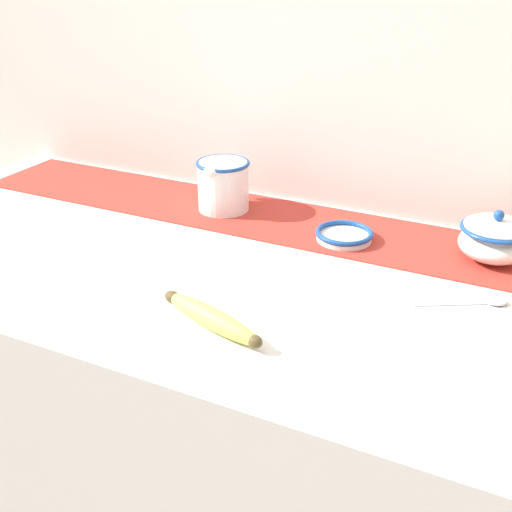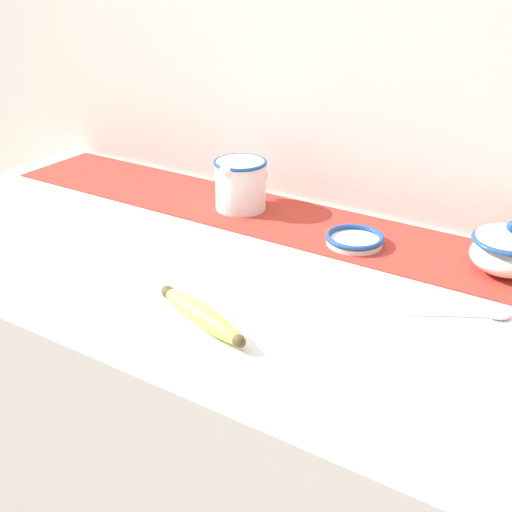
{
  "view_description": "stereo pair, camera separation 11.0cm",
  "coord_description": "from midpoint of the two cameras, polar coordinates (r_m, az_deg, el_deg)",
  "views": [
    {
      "loc": [
        0.51,
        -0.92,
        1.45
      ],
      "look_at": [
        0.07,
        -0.03,
        0.97
      ],
      "focal_mm": 45.0,
      "sensor_mm": 36.0,
      "label": 1
    },
    {
      "loc": [
        0.6,
        -0.87,
        1.45
      ],
      "look_at": [
        0.07,
        -0.03,
        0.97
      ],
      "focal_mm": 45.0,
      "sensor_mm": 36.0,
      "label": 2
    }
  ],
  "objects": [
    {
      "name": "back_wall",
      "position": [
        1.41,
        8.93,
        15.62
      ],
      "size": [
        2.39,
        0.04,
        2.4
      ],
      "primitive_type": "cube",
      "color": "silver",
      "rests_on": "ground_plane"
    },
    {
      "name": "spoon",
      "position": [
        1.1,
        22.98,
        -4.97
      ],
      "size": [
        0.14,
        0.09,
        0.01
      ],
      "rotation": [
        0.0,
        0.0,
        0.51
      ],
      "color": "silver",
      "rests_on": "countertop"
    },
    {
      "name": "small_dish",
      "position": [
        1.27,
        11.22,
        1.41
      ],
      "size": [
        0.12,
        0.12,
        0.02
      ],
      "color": "white",
      "rests_on": "countertop"
    },
    {
      "name": "table_runner",
      "position": [
        1.37,
        5.64,
        3.04
      ],
      "size": [
        1.46,
        0.23,
        0.0
      ],
      "primitive_type": "cube",
      "color": "#B23328",
      "rests_on": "countertop"
    },
    {
      "name": "sugar_bowl",
      "position": [
        1.24,
        23.87,
        0.41
      ],
      "size": [
        0.13,
        0.13,
        0.1
      ],
      "color": "white",
      "rests_on": "countertop"
    },
    {
      "name": "cream_pitcher",
      "position": [
        1.41,
        0.88,
        6.48
      ],
      "size": [
        0.12,
        0.14,
        0.11
      ],
      "color": "white",
      "rests_on": "countertop"
    },
    {
      "name": "banana",
      "position": [
        0.99,
        -1.78,
        -5.33
      ],
      "size": [
        0.21,
        0.09,
        0.03
      ],
      "rotation": [
        0.0,
        0.0,
        -0.31
      ],
      "color": "#CCD156",
      "rests_on": "countertop"
    },
    {
      "name": "countertop",
      "position": [
        1.45,
        0.43,
        -17.05
      ],
      "size": [
        1.59,
        0.71,
        0.92
      ],
      "primitive_type": "cube",
      "color": "silver",
      "rests_on": "ground_plane"
    }
  ]
}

